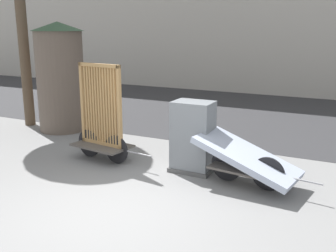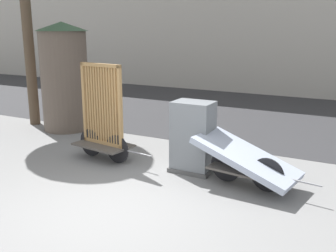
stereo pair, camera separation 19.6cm
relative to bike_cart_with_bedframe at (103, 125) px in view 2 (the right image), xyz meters
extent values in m
plane|color=slate|center=(1.55, -1.98, -0.75)|extent=(60.00, 60.00, 0.00)
cube|color=#2D2D30|center=(1.55, 5.92, -0.75)|extent=(56.00, 7.90, 0.01)
cube|color=#4C4742|center=(0.00, 0.00, -0.43)|extent=(1.31, 0.89, 0.04)
cylinder|color=black|center=(0.39, -0.05, -0.45)|extent=(0.60, 0.12, 0.60)
cylinder|color=black|center=(-0.40, 0.06, -0.45)|extent=(0.60, 0.12, 0.60)
cylinder|color=gray|center=(0.95, -0.13, -0.43)|extent=(0.70, 0.13, 0.03)
cube|color=#A87F4C|center=(0.00, 0.00, -0.38)|extent=(1.11, 0.22, 0.07)
cube|color=#A87F4C|center=(0.00, 0.00, 1.25)|extent=(1.11, 0.22, 0.07)
cube|color=#A87F4C|center=(-0.52, 0.07, 0.44)|extent=(0.08, 0.08, 1.70)
cube|color=#A87F4C|center=(0.51, -0.07, 0.44)|extent=(0.08, 0.08, 1.70)
cube|color=#A87F4C|center=(-0.41, 0.06, 0.44)|extent=(0.04, 0.05, 1.63)
cube|color=#A87F4C|center=(-0.34, 0.05, 0.44)|extent=(0.04, 0.05, 1.63)
cube|color=#A87F4C|center=(-0.26, 0.04, 0.44)|extent=(0.04, 0.05, 1.63)
cube|color=#A87F4C|center=(-0.19, 0.03, 0.44)|extent=(0.04, 0.05, 1.63)
cube|color=#A87F4C|center=(-0.12, 0.02, 0.44)|extent=(0.04, 0.05, 1.63)
cube|color=#A87F4C|center=(-0.04, 0.01, 0.44)|extent=(0.04, 0.05, 1.63)
cube|color=#A87F4C|center=(0.03, 0.00, 0.44)|extent=(0.04, 0.05, 1.63)
cube|color=#A87F4C|center=(0.11, -0.01, 0.44)|extent=(0.04, 0.05, 1.63)
cube|color=#A87F4C|center=(0.18, -0.03, 0.44)|extent=(0.04, 0.05, 1.63)
cube|color=#A87F4C|center=(0.25, -0.04, 0.44)|extent=(0.04, 0.05, 1.63)
cube|color=#A87F4C|center=(0.33, -0.05, 0.44)|extent=(0.04, 0.05, 1.63)
cube|color=#A87F4C|center=(0.40, -0.06, 0.44)|extent=(0.04, 0.05, 1.63)
cube|color=#4C4742|center=(3.11, 0.00, -0.43)|extent=(1.32, 0.90, 0.04)
cylinder|color=black|center=(3.50, -0.06, -0.45)|extent=(0.60, 0.12, 0.60)
cylinder|color=black|center=(2.72, 0.06, -0.45)|extent=(0.60, 0.12, 0.60)
cylinder|color=gray|center=(4.06, -0.14, -0.43)|extent=(0.70, 0.13, 0.03)
cube|color=#9EA8BC|center=(3.11, 0.00, -0.22)|extent=(1.91, 1.22, 0.67)
cube|color=#4C4C4C|center=(1.96, 0.25, -0.71)|extent=(0.82, 0.61, 0.08)
cube|color=slate|center=(1.96, 0.25, -0.06)|extent=(0.76, 0.55, 1.38)
cylinder|color=brown|center=(-2.48, 1.62, 0.57)|extent=(1.25, 1.25, 2.65)
cone|color=#335138|center=(-2.48, 1.62, 2.02)|extent=(1.40, 1.40, 0.24)
cylinder|color=#4C3D2D|center=(-3.72, 1.62, 1.59)|extent=(0.29, 0.29, 4.68)
camera|label=1|loc=(4.79, -6.49, 1.99)|focal=42.00mm
camera|label=2|loc=(4.97, -6.40, 1.99)|focal=42.00mm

